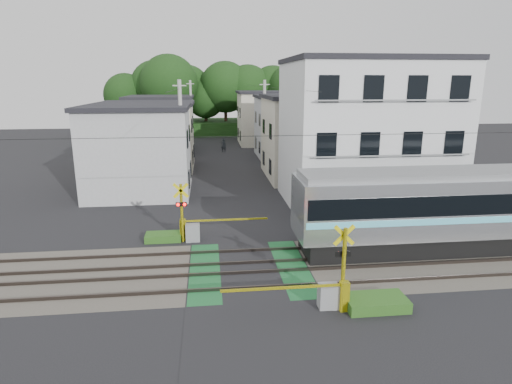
{
  "coord_description": "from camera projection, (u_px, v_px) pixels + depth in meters",
  "views": [
    {
      "loc": [
        -1.63,
        -17.04,
        7.88
      ],
      "look_at": [
        0.88,
        5.0,
        2.12
      ],
      "focal_mm": 30.0,
      "sensor_mm": 36.0,
      "label": 1
    }
  ],
  "objects": [
    {
      "name": "pedestrian",
      "position": [
        224.0,
        145.0,
        48.83
      ],
      "size": [
        0.63,
        0.47,
        1.56
      ],
      "primitive_type": "imported",
      "rotation": [
        0.0,
        0.0,
        2.96
      ],
      "color": "#24292D",
      "rests_on": "ground"
    },
    {
      "name": "ground",
      "position": [
        249.0,
        269.0,
        18.55
      ],
      "size": [
        120.0,
        120.0,
        0.0
      ],
      "primitive_type": "plane",
      "color": "black"
    },
    {
      "name": "track_bed",
      "position": [
        249.0,
        268.0,
        18.54
      ],
      "size": [
        120.0,
        120.0,
        0.14
      ],
      "color": "#47423A",
      "rests_on": "ground"
    },
    {
      "name": "tree_hill",
      "position": [
        217.0,
        96.0,
        64.14
      ],
      "size": [
        40.0,
        12.63,
        11.65
      ],
      "color": "#183712",
      "rests_on": "ground"
    },
    {
      "name": "utility_poles",
      "position": [
        213.0,
        124.0,
        39.53
      ],
      "size": [
        7.9,
        42.0,
        8.0
      ],
      "color": "#A5A5A0",
      "rests_on": "ground"
    },
    {
      "name": "houses_row",
      "position": [
        226.0,
        129.0,
        42.68
      ],
      "size": [
        22.07,
        31.35,
        6.8
      ],
      "color": "#AEB0B3",
      "rests_on": "ground"
    },
    {
      "name": "catenary",
      "position": [
        388.0,
        182.0,
        18.31
      ],
      "size": [
        60.0,
        5.04,
        7.0
      ],
      "color": "#2D2D33",
      "rests_on": "ground"
    },
    {
      "name": "apartment_block",
      "position": [
        366.0,
        133.0,
        27.44
      ],
      "size": [
        10.2,
        8.36,
        9.3
      ],
      "color": "silver",
      "rests_on": "ground"
    },
    {
      "name": "crossing_signal_far",
      "position": [
        191.0,
        228.0,
        21.6
      ],
      "size": [
        4.74,
        0.65,
        3.09
      ],
      "color": "yellow",
      "rests_on": "ground"
    },
    {
      "name": "crossing_signal_near",
      "position": [
        331.0,
        290.0,
        15.14
      ],
      "size": [
        4.74,
        0.65,
        3.09
      ],
      "color": "yellow",
      "rests_on": "ground"
    },
    {
      "name": "weed_patches",
      "position": [
        289.0,
        264.0,
        18.61
      ],
      "size": [
        10.25,
        8.8,
        0.4
      ],
      "color": "#2D5E1E",
      "rests_on": "ground"
    }
  ]
}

